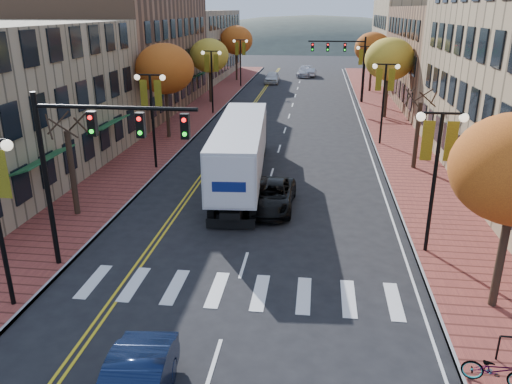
% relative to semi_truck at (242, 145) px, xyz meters
% --- Properties ---
extents(ground, '(200.00, 200.00, 0.00)m').
position_rel_semi_truck_xyz_m(ground, '(1.62, -14.38, -2.24)').
color(ground, black).
rests_on(ground, ground).
extents(sidewalk_left, '(4.00, 85.00, 0.15)m').
position_rel_semi_truck_xyz_m(sidewalk_left, '(-7.38, 18.12, -2.16)').
color(sidewalk_left, brown).
rests_on(sidewalk_left, ground).
extents(sidewalk_right, '(4.00, 85.00, 0.15)m').
position_rel_semi_truck_xyz_m(sidewalk_right, '(10.62, 18.12, -2.16)').
color(sidewalk_right, brown).
rests_on(sidewalk_right, ground).
extents(building_left_mid, '(12.00, 24.00, 11.00)m').
position_rel_semi_truck_xyz_m(building_left_mid, '(-15.38, 21.62, 3.26)').
color(building_left_mid, brown).
rests_on(building_left_mid, ground).
extents(building_left_far, '(12.00, 26.00, 9.50)m').
position_rel_semi_truck_xyz_m(building_left_far, '(-15.38, 46.62, 2.51)').
color(building_left_far, '#9E8966').
rests_on(building_left_far, ground).
extents(building_right_mid, '(15.00, 24.00, 10.00)m').
position_rel_semi_truck_xyz_m(building_right_mid, '(20.12, 27.62, 2.76)').
color(building_right_mid, brown).
rests_on(building_right_mid, ground).
extents(building_right_far, '(15.00, 20.00, 11.00)m').
position_rel_semi_truck_xyz_m(building_right_far, '(20.12, 49.62, 3.26)').
color(building_right_far, '#9E8966').
rests_on(building_right_far, ground).
extents(tree_left_a, '(0.28, 0.28, 4.20)m').
position_rel_semi_truck_xyz_m(tree_left_a, '(-7.38, -6.38, 0.01)').
color(tree_left_a, '#382619').
rests_on(tree_left_a, sidewalk_left).
extents(tree_left_b, '(4.48, 4.48, 7.21)m').
position_rel_semi_truck_xyz_m(tree_left_b, '(-7.38, 9.62, 3.21)').
color(tree_left_b, '#382619').
rests_on(tree_left_b, sidewalk_left).
extents(tree_left_c, '(4.16, 4.16, 6.69)m').
position_rel_semi_truck_xyz_m(tree_left_c, '(-7.38, 25.62, 2.82)').
color(tree_left_c, '#382619').
rests_on(tree_left_c, sidewalk_left).
extents(tree_left_d, '(4.61, 4.61, 7.42)m').
position_rel_semi_truck_xyz_m(tree_left_d, '(-7.38, 43.62, 3.36)').
color(tree_left_d, '#382619').
rests_on(tree_left_d, sidewalk_left).
extents(tree_right_b, '(0.28, 0.28, 4.20)m').
position_rel_semi_truck_xyz_m(tree_right_b, '(10.62, 3.62, 0.01)').
color(tree_right_b, '#382619').
rests_on(tree_right_b, sidewalk_right).
extents(tree_right_c, '(4.48, 4.48, 7.21)m').
position_rel_semi_truck_xyz_m(tree_right_c, '(10.62, 19.62, 3.21)').
color(tree_right_c, '#382619').
rests_on(tree_right_c, sidewalk_right).
extents(tree_right_d, '(4.35, 4.35, 7.00)m').
position_rel_semi_truck_xyz_m(tree_right_d, '(10.62, 35.62, 3.05)').
color(tree_right_d, '#382619').
rests_on(tree_right_d, sidewalk_right).
extents(lamp_left_b, '(1.96, 0.36, 6.05)m').
position_rel_semi_truck_xyz_m(lamp_left_b, '(-5.88, 1.62, 2.06)').
color(lamp_left_b, black).
rests_on(lamp_left_b, ground).
extents(lamp_left_c, '(1.96, 0.36, 6.05)m').
position_rel_semi_truck_xyz_m(lamp_left_c, '(-5.88, 19.62, 2.06)').
color(lamp_left_c, black).
rests_on(lamp_left_c, ground).
extents(lamp_left_d, '(1.96, 0.36, 6.05)m').
position_rel_semi_truck_xyz_m(lamp_left_d, '(-5.88, 37.62, 2.06)').
color(lamp_left_d, black).
rests_on(lamp_left_d, ground).
extents(lamp_right_a, '(1.96, 0.36, 6.05)m').
position_rel_semi_truck_xyz_m(lamp_right_a, '(9.12, -8.38, 2.06)').
color(lamp_right_a, black).
rests_on(lamp_right_a, ground).
extents(lamp_right_b, '(1.96, 0.36, 6.05)m').
position_rel_semi_truck_xyz_m(lamp_right_b, '(9.12, 9.62, 2.06)').
color(lamp_right_b, black).
rests_on(lamp_right_b, ground).
extents(lamp_right_c, '(1.96, 0.36, 6.05)m').
position_rel_semi_truck_xyz_m(lamp_right_c, '(9.12, 27.62, 2.06)').
color(lamp_right_c, black).
rests_on(lamp_right_c, ground).
extents(traffic_mast_near, '(6.10, 0.35, 7.00)m').
position_rel_semi_truck_xyz_m(traffic_mast_near, '(-3.86, -11.38, 2.68)').
color(traffic_mast_near, black).
rests_on(traffic_mast_near, ground).
extents(traffic_mast_far, '(6.10, 0.34, 7.00)m').
position_rel_semi_truck_xyz_m(traffic_mast_far, '(7.10, 27.62, 2.68)').
color(traffic_mast_far, black).
rests_on(traffic_mast_far, ground).
extents(semi_truck, '(3.54, 15.45, 3.83)m').
position_rel_semi_truck_xyz_m(semi_truck, '(0.00, 0.00, 0.00)').
color(semi_truck, black).
rests_on(semi_truck, ground).
extents(black_suv, '(2.44, 5.11, 1.41)m').
position_rel_semi_truck_xyz_m(black_suv, '(2.12, -4.17, -1.53)').
color(black_suv, black).
rests_on(black_suv, ground).
extents(car_far_white, '(1.89, 4.65, 1.58)m').
position_rel_semi_truck_xyz_m(car_far_white, '(-2.12, 41.88, -1.45)').
color(car_far_white, silver).
rests_on(car_far_white, ground).
extents(car_far_silver, '(2.45, 5.25, 1.48)m').
position_rel_semi_truck_xyz_m(car_far_silver, '(2.12, 49.69, -1.50)').
color(car_far_silver, '#B6B6BE').
rests_on(car_far_silver, ground).
extents(car_far_oncoming, '(1.71, 4.04, 1.30)m').
position_rel_semi_truck_xyz_m(car_far_oncoming, '(3.10, 49.57, -1.59)').
color(car_far_oncoming, '#ABABB3').
rests_on(car_far_oncoming, ground).
extents(bicycle, '(1.84, 1.02, 0.92)m').
position_rel_semi_truck_xyz_m(bicycle, '(9.42, -16.46, -1.63)').
color(bicycle, gray).
rests_on(bicycle, sidewalk_right).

